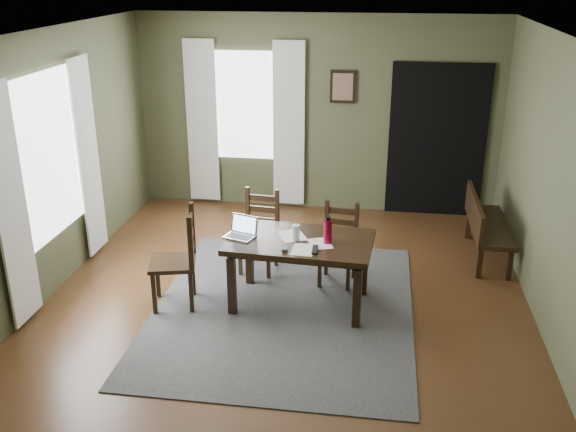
% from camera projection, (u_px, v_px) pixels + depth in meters
% --- Properties ---
extents(ground, '(5.00, 6.00, 0.01)m').
position_uv_depth(ground, '(284.00, 309.00, 6.57)').
color(ground, '#492C16').
extents(room_shell, '(5.02, 6.02, 2.71)m').
position_uv_depth(room_shell, '(283.00, 137.00, 5.91)').
color(room_shell, '#4A4E32').
rests_on(room_shell, ground).
extents(rug, '(2.60, 3.20, 0.01)m').
position_uv_depth(rug, '(284.00, 308.00, 6.57)').
color(rug, '#3E3E3E').
rests_on(rug, ground).
extents(dining_table, '(1.49, 0.95, 0.72)m').
position_uv_depth(dining_table, '(300.00, 248.00, 6.42)').
color(dining_table, black).
rests_on(dining_table, rug).
extents(chair_end, '(0.55, 0.55, 1.03)m').
position_uv_depth(chair_end, '(178.00, 260.00, 6.46)').
color(chair_end, black).
rests_on(chair_end, rug).
extents(chair_back_left, '(0.44, 0.45, 0.93)m').
position_uv_depth(chair_back_left, '(259.00, 232.00, 7.25)').
color(chair_back_left, black).
rests_on(chair_back_left, rug).
extents(chair_back_right, '(0.44, 0.44, 0.89)m').
position_uv_depth(chair_back_right, '(339.00, 245.00, 6.97)').
color(chair_back_right, black).
rests_on(chair_back_right, rug).
extents(bench, '(0.43, 1.33, 0.75)m').
position_uv_depth(bench, '(484.00, 222.00, 7.56)').
color(bench, black).
rests_on(bench, ground).
extents(laptop, '(0.35, 0.31, 0.20)m').
position_uv_depth(laptop, '(242.00, 231.00, 6.45)').
color(laptop, '#B7B7BC').
rests_on(laptop, dining_table).
extents(computer_mouse, '(0.06, 0.09, 0.03)m').
position_uv_depth(computer_mouse, '(285.00, 249.00, 6.13)').
color(computer_mouse, '#3F3F42').
rests_on(computer_mouse, dining_table).
extents(tv_remote, '(0.06, 0.20, 0.02)m').
position_uv_depth(tv_remote, '(315.00, 250.00, 6.13)').
color(tv_remote, black).
rests_on(tv_remote, dining_table).
extents(drinking_glass, '(0.09, 0.09, 0.17)m').
position_uv_depth(drinking_glass, '(296.00, 233.00, 6.33)').
color(drinking_glass, silver).
rests_on(drinking_glass, dining_table).
extents(water_bottle, '(0.10, 0.10, 0.28)m').
position_uv_depth(water_bottle, '(328.00, 231.00, 6.26)').
color(water_bottle, maroon).
rests_on(water_bottle, dining_table).
extents(paper_b, '(0.23, 0.29, 0.00)m').
position_uv_depth(paper_b, '(303.00, 250.00, 6.15)').
color(paper_b, white).
rests_on(paper_b, dining_table).
extents(paper_c, '(0.35, 0.39, 0.00)m').
position_uv_depth(paper_c, '(292.00, 236.00, 6.47)').
color(paper_c, white).
rests_on(paper_c, dining_table).
extents(paper_d, '(0.29, 0.33, 0.00)m').
position_uv_depth(paper_d, '(320.00, 244.00, 6.29)').
color(paper_d, white).
rests_on(paper_d, dining_table).
extents(window_left, '(0.01, 1.30, 1.70)m').
position_uv_depth(window_left, '(48.00, 157.00, 6.56)').
color(window_left, white).
rests_on(window_left, ground).
extents(window_back, '(1.00, 0.01, 1.50)m').
position_uv_depth(window_back, '(245.00, 106.00, 8.91)').
color(window_back, white).
rests_on(window_back, ground).
extents(curtain_left_near, '(0.03, 0.48, 2.30)m').
position_uv_depth(curtain_left_near, '(11.00, 208.00, 5.89)').
color(curtain_left_near, silver).
rests_on(curtain_left_near, ground).
extents(curtain_left_far, '(0.03, 0.48, 2.30)m').
position_uv_depth(curtain_left_far, '(88.00, 158.00, 7.40)').
color(curtain_left_far, silver).
rests_on(curtain_left_far, ground).
extents(curtain_back_left, '(0.44, 0.03, 2.30)m').
position_uv_depth(curtain_back_left, '(202.00, 122.00, 9.06)').
color(curtain_back_left, silver).
rests_on(curtain_back_left, ground).
extents(curtain_back_right, '(0.44, 0.03, 2.30)m').
position_uv_depth(curtain_back_right, '(289.00, 125.00, 8.89)').
color(curtain_back_right, silver).
rests_on(curtain_back_right, ground).
extents(framed_picture, '(0.34, 0.03, 0.44)m').
position_uv_depth(framed_picture, '(343.00, 87.00, 8.61)').
color(framed_picture, black).
rests_on(framed_picture, ground).
extents(doorway_back, '(1.30, 0.03, 2.10)m').
position_uv_depth(doorway_back, '(437.00, 141.00, 8.69)').
color(doorway_back, black).
rests_on(doorway_back, ground).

